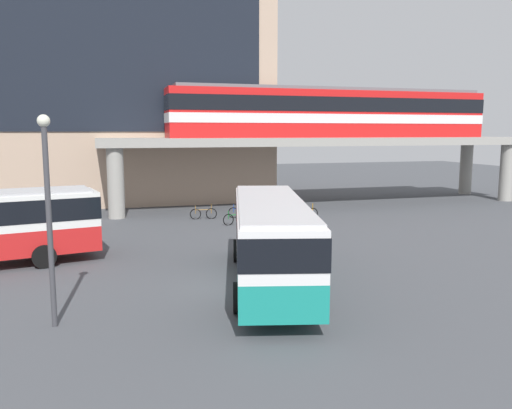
# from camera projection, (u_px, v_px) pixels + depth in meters

# --- Properties ---
(ground_plane) EXTENTS (120.00, 120.00, 0.00)m
(ground_plane) POSITION_uv_depth(u_px,v_px,m) (187.00, 236.00, 28.86)
(ground_plane) COLOR #47494F
(station_building) EXTENTS (30.96, 13.25, 21.25)m
(station_building) POSITION_uv_depth(u_px,v_px,m) (75.00, 72.00, 43.17)
(station_building) COLOR tan
(station_building) RESTS_ON ground_plane
(elevated_platform) EXTENTS (33.86, 6.67, 5.28)m
(elevated_platform) POSITION_uv_depth(u_px,v_px,m) (320.00, 146.00, 40.94)
(elevated_platform) COLOR #9E9B93
(elevated_platform) RESTS_ON ground_plane
(train) EXTENTS (25.90, 2.96, 3.84)m
(train) POSITION_uv_depth(u_px,v_px,m) (332.00, 112.00, 40.84)
(train) COLOR red
(train) RESTS_ON elevated_platform
(bus_main) EXTENTS (5.15, 11.33, 3.22)m
(bus_main) POSITION_uv_depth(u_px,v_px,m) (270.00, 233.00, 19.43)
(bus_main) COLOR teal
(bus_main) RESTS_ON ground_plane
(bicycle_green) EXTENTS (1.75, 0.48, 1.04)m
(bicycle_green) POSITION_uv_depth(u_px,v_px,m) (236.00, 219.00, 32.35)
(bicycle_green) COLOR black
(bicycle_green) RESTS_ON ground_plane
(bicycle_orange) EXTENTS (1.79, 0.08, 1.04)m
(bicycle_orange) POSITION_uv_depth(u_px,v_px,m) (305.00, 213.00, 34.50)
(bicycle_orange) COLOR black
(bicycle_orange) RESTS_ON ground_plane
(bicycle_blue) EXTENTS (1.66, 0.78, 1.04)m
(bicycle_blue) POSITION_uv_depth(u_px,v_px,m) (241.00, 213.00, 34.81)
(bicycle_blue) COLOR black
(bicycle_blue) RESTS_ON ground_plane
(bicycle_brown) EXTENTS (1.79, 0.26, 1.04)m
(bicycle_brown) POSITION_uv_depth(u_px,v_px,m) (203.00, 214.00, 34.39)
(bicycle_brown) COLOR black
(bicycle_brown) RESTS_ON ground_plane
(lamp_post) EXTENTS (0.36, 0.36, 6.22)m
(lamp_post) POSITION_uv_depth(u_px,v_px,m) (48.00, 204.00, 14.95)
(lamp_post) COLOR #3F3F44
(lamp_post) RESTS_ON ground_plane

